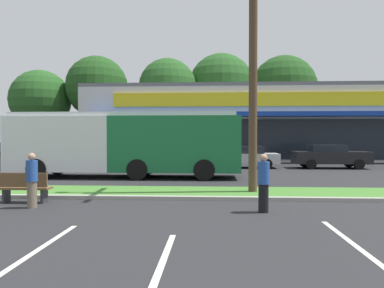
% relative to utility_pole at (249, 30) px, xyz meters
% --- Properties ---
extents(grass_median, '(56.00, 2.20, 0.12)m').
position_rel_utility_pole_xyz_m(grass_median, '(-2.01, 0.07, -5.74)').
color(grass_median, '#427A2D').
rests_on(grass_median, ground_plane).
extents(curb_lip, '(56.00, 0.24, 0.12)m').
position_rel_utility_pole_xyz_m(curb_lip, '(-2.01, -1.15, -5.74)').
color(curb_lip, '#99968C').
rests_on(curb_lip, ground_plane).
extents(parking_stripe_1, '(0.12, 4.80, 0.01)m').
position_rel_utility_pole_xyz_m(parking_stripe_1, '(-4.48, -7.11, -5.80)').
color(parking_stripe_1, silver).
rests_on(parking_stripe_1, ground_plane).
extents(parking_stripe_2, '(0.12, 4.80, 0.01)m').
position_rel_utility_pole_xyz_m(parking_stripe_2, '(-2.13, -7.76, -5.80)').
color(parking_stripe_2, silver).
rests_on(parking_stripe_2, ground_plane).
extents(parking_stripe_3, '(0.12, 4.80, 0.01)m').
position_rel_utility_pole_xyz_m(parking_stripe_3, '(1.40, -6.38, -5.80)').
color(parking_stripe_3, silver).
rests_on(parking_stripe_3, ground_plane).
extents(storefront_building, '(29.89, 12.50, 6.43)m').
position_rel_utility_pole_xyz_m(storefront_building, '(2.71, 21.65, -2.58)').
color(storefront_building, beige).
rests_on(storefront_building, ground_plane).
extents(tree_far_left, '(7.30, 7.30, 10.20)m').
position_rel_utility_pole_xyz_m(tree_far_left, '(-22.30, 30.42, 0.74)').
color(tree_far_left, '#473323').
rests_on(tree_far_left, ground_plane).
extents(tree_left, '(7.49, 7.49, 11.88)m').
position_rel_utility_pole_xyz_m(tree_left, '(-15.34, 30.72, 2.32)').
color(tree_left, '#473323').
rests_on(tree_left, ground_plane).
extents(tree_mid_left, '(6.88, 6.88, 11.40)m').
position_rel_utility_pole_xyz_m(tree_mid_left, '(-6.58, 30.22, 2.14)').
color(tree_mid_left, '#473323').
rests_on(tree_mid_left, ground_plane).
extents(tree_mid, '(8.28, 8.28, 12.53)m').
position_rel_utility_pole_xyz_m(tree_mid, '(-0.10, 33.03, 2.58)').
color(tree_mid, '#473323').
rests_on(tree_mid, ground_plane).
extents(tree_mid_right, '(8.15, 8.15, 12.10)m').
position_rel_utility_pole_xyz_m(tree_mid_right, '(7.64, 32.66, 2.22)').
color(tree_mid_right, '#473323').
rests_on(tree_mid_right, ground_plane).
extents(utility_pole, '(3.03, 2.40, 10.90)m').
position_rel_utility_pole_xyz_m(utility_pole, '(0.00, 0.00, 0.00)').
color(utility_pole, '#4C3826').
rests_on(utility_pole, ground_plane).
extents(city_bus, '(11.56, 2.72, 3.25)m').
position_rel_utility_pole_xyz_m(city_bus, '(-5.68, 5.18, -4.04)').
color(city_bus, '#196638').
rests_on(city_bus, ground_plane).
extents(bus_stop_bench, '(1.60, 0.45, 0.95)m').
position_rel_utility_pole_xyz_m(bus_stop_bench, '(-7.15, -1.97, -5.30)').
color(bus_stop_bench, brown).
rests_on(bus_stop_bench, ground_plane).
extents(car_2, '(4.75, 1.97, 1.55)m').
position_rel_utility_pole_xyz_m(car_2, '(-10.62, 10.65, -5.01)').
color(car_2, '#9E998C').
rests_on(car_2, ground_plane).
extents(car_3, '(4.74, 1.89, 1.52)m').
position_rel_utility_pole_xyz_m(car_3, '(6.36, 10.97, -5.01)').
color(car_3, black).
rests_on(car_3, ground_plane).
extents(car_4, '(4.44, 1.93, 1.44)m').
position_rel_utility_pole_xyz_m(car_4, '(0.87, 11.04, -5.06)').
color(car_4, '#B7B7BC').
rests_on(car_4, ground_plane).
extents(pedestrian_near_bench, '(0.32, 0.32, 1.59)m').
position_rel_utility_pole_xyz_m(pedestrian_near_bench, '(0.09, -2.96, -5.00)').
color(pedestrian_near_bench, black).
rests_on(pedestrian_near_bench, ground_plane).
extents(pedestrian_by_pole, '(0.32, 0.32, 1.59)m').
position_rel_utility_pole_xyz_m(pedestrian_by_pole, '(-6.51, -2.71, -5.00)').
color(pedestrian_by_pole, '#726651').
rests_on(pedestrian_by_pole, ground_plane).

